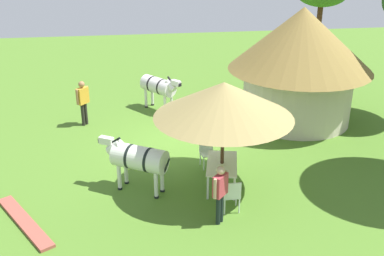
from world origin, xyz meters
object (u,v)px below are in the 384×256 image
(shade_umbrella, at_px, (224,100))
(zebra_by_umbrella, at_px, (138,158))
(patio_chair_near_hut, at_px, (232,194))
(zebra_nearest_camera, at_px, (159,86))
(patio_dining_table, at_px, (222,165))
(standing_watcher, at_px, (83,99))
(striped_lounge_chair, at_px, (198,125))
(thatched_hut, at_px, (300,58))
(patio_chair_near_lawn, at_px, (207,150))
(guest_beside_umbrella, at_px, (220,189))

(shade_umbrella, distance_m, zebra_by_umbrella, 2.83)
(patio_chair_near_hut, distance_m, zebra_nearest_camera, 7.72)
(zebra_nearest_camera, height_order, zebra_by_umbrella, zebra_nearest_camera)
(patio_chair_near_hut, bearing_deg, zebra_nearest_camera, 99.94)
(patio_dining_table, xyz_separation_m, standing_watcher, (-5.14, -4.16, 0.36))
(zebra_nearest_camera, relative_size, zebra_by_umbrella, 0.93)
(shade_umbrella, relative_size, striped_lounge_chair, 3.96)
(standing_watcher, distance_m, zebra_by_umbrella, 5.36)
(patio_chair_near_hut, bearing_deg, striped_lounge_chair, 91.05)
(thatched_hut, relative_size, patio_chair_near_lawn, 5.81)
(patio_dining_table, relative_size, standing_watcher, 1.00)
(patio_chair_near_lawn, relative_size, guest_beside_umbrella, 0.57)
(thatched_hut, xyz_separation_m, patio_chair_near_lawn, (3.26, -3.95, -1.88))
(patio_chair_near_lawn, bearing_deg, zebra_by_umbrella, 20.68)
(patio_chair_near_hut, xyz_separation_m, zebra_nearest_camera, (-7.60, -1.29, 0.47))
(shade_umbrella, distance_m, patio_dining_table, 1.95)
(patio_chair_near_lawn, bearing_deg, patio_dining_table, 90.00)
(patio_chair_near_hut, xyz_separation_m, striped_lounge_chair, (-5.19, -0.07, -0.27))
(patio_dining_table, bearing_deg, zebra_nearest_camera, -168.37)
(striped_lounge_chair, bearing_deg, thatched_hut, 60.55)
(zebra_nearest_camera, bearing_deg, guest_beside_umbrella, 58.10)
(thatched_hut, xyz_separation_m, guest_beside_umbrella, (6.31, -4.15, -1.45))
(patio_dining_table, bearing_deg, thatched_hut, 140.54)
(zebra_nearest_camera, bearing_deg, striped_lounge_chair, 78.65)
(patio_dining_table, xyz_separation_m, patio_chair_near_hut, (1.31, -0.01, -0.14))
(standing_watcher, bearing_deg, shade_umbrella, 79.60)
(patio_dining_table, height_order, zebra_nearest_camera, zebra_nearest_camera)
(thatched_hut, bearing_deg, zebra_nearest_camera, -108.89)
(thatched_hut, height_order, zebra_nearest_camera, thatched_hut)
(thatched_hut, bearing_deg, patio_dining_table, -39.46)
(patio_chair_near_lawn, xyz_separation_m, standing_watcher, (-3.84, -3.97, 0.50))
(striped_lounge_chair, bearing_deg, patio_dining_table, -38.44)
(thatched_hut, distance_m, patio_dining_table, 6.16)
(shade_umbrella, bearing_deg, striped_lounge_chair, -178.92)
(patio_chair_near_lawn, height_order, guest_beside_umbrella, guest_beside_umbrella)
(patio_dining_table, distance_m, patio_chair_near_hut, 1.32)
(shade_umbrella, distance_m, standing_watcher, 6.80)
(guest_beside_umbrella, height_order, standing_watcher, standing_watcher)
(patio_dining_table, relative_size, patio_chair_near_hut, 1.89)
(guest_beside_umbrella, distance_m, standing_watcher, 7.85)
(thatched_hut, bearing_deg, standing_watcher, -94.18)
(standing_watcher, relative_size, zebra_by_umbrella, 0.87)
(standing_watcher, bearing_deg, patio_dining_table, 79.60)
(shade_umbrella, height_order, striped_lounge_chair, shade_umbrella)
(thatched_hut, distance_m, patio_chair_near_lawn, 5.45)
(patio_dining_table, xyz_separation_m, striped_lounge_chair, (-3.88, -0.07, -0.40))
(standing_watcher, bearing_deg, zebra_nearest_camera, 152.38)
(thatched_hut, height_order, shade_umbrella, thatched_hut)
(striped_lounge_chair, distance_m, zebra_nearest_camera, 2.80)
(patio_dining_table, distance_m, guest_beside_umbrella, 1.82)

